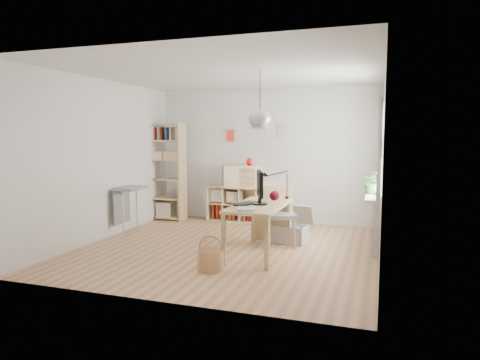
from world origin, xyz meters
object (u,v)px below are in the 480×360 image
(cube_shelf, at_px, (241,207))
(tall_bookshelf, at_px, (165,168))
(chair, at_px, (280,212))
(monitor, at_px, (260,186))
(desk, at_px, (259,211))
(storage_chest, at_px, (291,230))
(drawer_chest, at_px, (242,176))

(cube_shelf, distance_m, tall_bookshelf, 1.77)
(chair, distance_m, monitor, 0.82)
(desk, distance_m, monitor, 0.37)
(chair, bearing_deg, monitor, -124.86)
(tall_bookshelf, bearing_deg, chair, -25.68)
(desk, height_order, storage_chest, desk)
(storage_chest, distance_m, drawer_chest, 1.99)
(desk, relative_size, storage_chest, 2.11)
(drawer_chest, bearing_deg, storage_chest, -69.50)
(cube_shelf, relative_size, monitor, 2.55)
(tall_bookshelf, bearing_deg, desk, -37.01)
(storage_chest, bearing_deg, tall_bookshelf, 169.79)
(desk, distance_m, drawer_chest, 2.42)
(tall_bookshelf, distance_m, storage_chest, 3.21)
(cube_shelf, bearing_deg, desk, -65.39)
(tall_bookshelf, relative_size, drawer_chest, 2.67)
(monitor, distance_m, drawer_chest, 2.43)
(storage_chest, bearing_deg, cube_shelf, 144.59)
(cube_shelf, xyz_separation_m, chair, (1.19, -1.60, 0.24))
(chair, xyz_separation_m, drawer_chest, (-1.16, 1.56, 0.39))
(desk, xyz_separation_m, chair, (0.16, 0.63, -0.12))
(desk, bearing_deg, tall_bookshelf, 142.99)
(cube_shelf, height_order, drawer_chest, drawer_chest)
(storage_chest, bearing_deg, drawer_chest, 144.83)
(desk, xyz_separation_m, monitor, (0.01, -0.02, 0.37))
(monitor, bearing_deg, desk, 100.62)
(monitor, relative_size, drawer_chest, 0.73)
(cube_shelf, distance_m, chair, 2.01)
(cube_shelf, bearing_deg, tall_bookshelf, -169.81)
(tall_bookshelf, bearing_deg, drawer_chest, 8.56)
(storage_chest, relative_size, monitor, 1.30)
(cube_shelf, height_order, storage_chest, cube_shelf)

